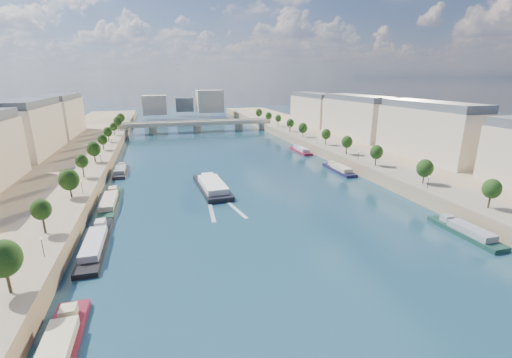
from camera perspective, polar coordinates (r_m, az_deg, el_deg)
ground at (r=147.95m, az=-4.21°, el=1.15°), size 700.00×700.00×0.00m
quay_left at (r=150.69m, az=-32.08°, el=-0.12°), size 44.00×520.00×5.00m
quay_right at (r=176.25m, az=19.37°, el=3.59°), size 44.00×520.00×5.00m
pave_left at (r=146.50m, az=-26.62°, el=1.30°), size 14.00×520.00×0.10m
pave_right at (r=167.56m, az=15.24°, el=4.21°), size 14.00×520.00×0.10m
trees_left at (r=146.89m, az=-25.99°, el=3.60°), size 4.80×268.80×8.26m
trees_right at (r=174.04m, az=13.11°, el=6.62°), size 4.80×268.80×8.26m
lamps_left at (r=135.49m, az=-25.60°, el=1.50°), size 0.36×200.36×4.28m
lamps_right at (r=169.02m, az=13.12°, el=5.41°), size 0.36×200.36×4.28m
buildings_left at (r=163.29m, az=-36.13°, el=5.38°), size 16.00×226.00×23.20m
buildings_right at (r=191.12m, az=20.93°, el=8.64°), size 16.00×226.00×23.20m
skyline at (r=361.50m, az=-11.21°, el=12.34°), size 79.00×42.00×22.00m
bridge at (r=263.77m, az=-9.76°, el=8.87°), size 112.00×12.00×8.15m
tour_barge at (r=125.30m, az=-7.36°, el=-1.22°), size 10.39×31.22×4.18m
wake at (r=110.28m, az=-5.99°, el=-4.33°), size 10.75×26.02×0.04m
moored_barges_left at (r=90.93m, az=-25.29°, el=-10.07°), size 5.00×159.75×3.60m
moored_barges_right at (r=125.03m, az=21.54°, el=-2.50°), size 5.00×167.68×3.60m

